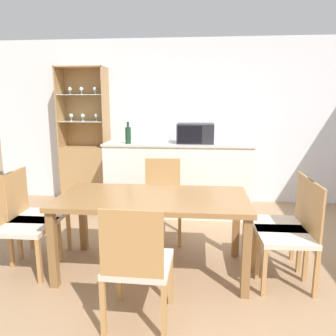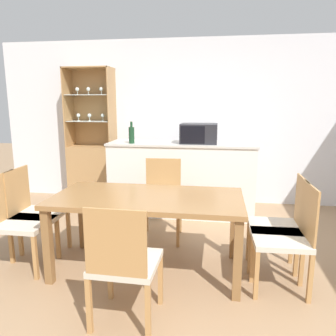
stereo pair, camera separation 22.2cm
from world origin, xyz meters
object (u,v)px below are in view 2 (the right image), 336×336
dining_table (148,205)px  dining_chair_side_right_far (280,226)px  dining_chair_head_near (124,263)px  dining_chair_side_left_far (35,212)px  microwave (199,133)px  wine_bottle (132,135)px  dining_chair_side_right_near (286,237)px  dining_chair_head_far (162,199)px  display_cabinet (93,163)px  dining_chair_side_left_near (20,221)px

dining_table → dining_chair_side_right_far: size_ratio=1.89×
dining_chair_head_near → dining_chair_side_left_far: bearing=144.6°
microwave → wine_bottle: 0.92m
dining_chair_side_right_near → dining_chair_side_left_far: same height
dining_chair_head_far → dining_chair_side_right_far: bearing=148.7°
display_cabinet → dining_table: size_ratio=1.21×
dining_chair_side_right_near → dining_chair_side_right_far: (0.00, 0.26, 0.00)m
dining_chair_head_near → dining_chair_side_right_far: bearing=38.0°
dining_chair_side_right_far → microwave: 1.89m
dining_table → wine_bottle: bearing=110.1°
dining_chair_head_near → wine_bottle: wine_bottle is taller
dining_chair_head_near → dining_chair_side_left_near: 1.39m
dining_table → dining_chair_head_far: dining_chair_head_far is taller
dining_chair_head_near → display_cabinet: bearing=116.5°
dining_chair_side_left_far → wine_bottle: (0.68, 1.36, 0.68)m
dining_chair_side_right_far → dining_chair_head_far: (-1.23, 0.65, 0.00)m
display_cabinet → microwave: (1.76, -0.51, 0.55)m
dining_chair_head_far → wine_bottle: wine_bottle is taller
dining_chair_side_right_far → dining_chair_side_left_near: same height
dining_table → dining_chair_side_left_near: (-1.23, -0.13, -0.18)m
dining_chair_side_right_far → microwave: microwave is taller
dining_table → dining_chair_head_near: bearing=-90.1°
dining_chair_side_left_far → microwave: bearing=131.6°
dining_chair_side_right_far → dining_chair_head_far: same height
dining_table → microwave: microwave is taller
dining_table → dining_chair_head_near: 0.81m
dining_chair_head_near → dining_chair_head_far: 1.57m
dining_chair_side_left_far → dining_chair_side_right_far: same height
dining_chair_head_far → dining_chair_side_left_near: (-1.22, -0.91, 0.00)m
display_cabinet → dining_chair_head_near: (1.39, -2.95, -0.14)m
microwave → wine_bottle: (-0.91, -0.17, -0.01)m
dining_table → dining_chair_side_left_far: size_ratio=1.89×
dining_chair_side_left_far → dining_chair_head_near: size_ratio=1.00×
dining_chair_head_near → dining_chair_side_left_near: bearing=153.2°
microwave → wine_bottle: bearing=-169.4°
display_cabinet → dining_table: 2.57m
dining_chair_side_left_far → dining_chair_side_left_near: bearing=-2.2°
display_cabinet → dining_chair_side_left_far: size_ratio=2.28×
dining_chair_head_near → wine_bottle: (-0.54, 2.27, 0.68)m
dining_chair_head_near → dining_chair_head_far: size_ratio=1.00×
display_cabinet → dining_table: display_cabinet is taller
dining_chair_side_left_far → dining_table: bearing=81.9°
display_cabinet → wine_bottle: (0.85, -0.68, 0.54)m
display_cabinet → dining_chair_side_right_far: 3.32m
dining_chair_head_far → wine_bottle: size_ratio=3.12×
dining_chair_side_right_near → dining_chair_head_far: (-1.23, 0.91, 0.00)m
dining_table → microwave: 1.77m
dining_chair_side_left_far → dining_chair_side_left_near: 0.26m
dining_chair_side_left_far → dining_chair_head_near: bearing=51.2°
dining_chair_side_left_near → wine_bottle: bearing=157.3°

